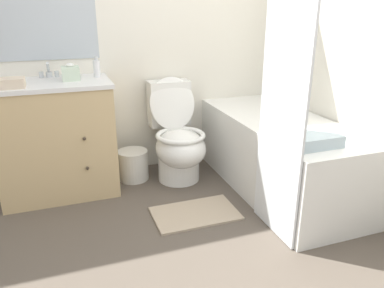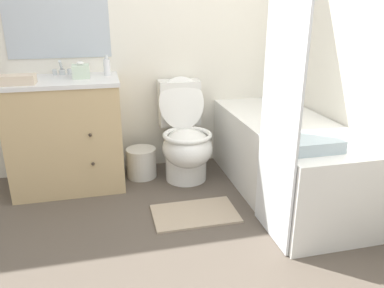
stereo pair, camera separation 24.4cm
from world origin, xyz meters
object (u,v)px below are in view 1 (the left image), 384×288
at_px(bath_towel_folded, 311,139).
at_px(bath_mat, 195,213).
at_px(sink_faucet, 49,73).
at_px(wastebasket, 133,165).
at_px(toilet, 177,141).
at_px(bathtub, 278,154).
at_px(soap_dispenser, 97,68).
at_px(vanity_cabinet, 57,138).
at_px(tissue_box, 71,73).
at_px(hand_towel_folded, 6,83).

relative_size(bath_towel_folded, bath_mat, 0.53).
relative_size(sink_faucet, wastebasket, 0.57).
distance_m(toilet, bath_towel_folded, 1.15).
height_order(bathtub, soap_dispenser, soap_dispenser).
relative_size(vanity_cabinet, bath_mat, 1.48).
bearing_deg(wastebasket, bath_towel_folded, -50.00).
distance_m(vanity_cabinet, bath_towel_folded, 1.82).
relative_size(sink_faucet, tissue_box, 1.01).
height_order(wastebasket, bath_towel_folded, bath_towel_folded).
xyz_separation_m(tissue_box, soap_dispenser, (0.19, 0.06, 0.02)).
bearing_deg(tissue_box, bath_towel_folded, -38.98).
bearing_deg(bath_mat, bath_towel_folded, -30.14).
xyz_separation_m(sink_faucet, wastebasket, (0.57, -0.15, -0.77)).
bearing_deg(bathtub, bath_mat, -166.76).
xyz_separation_m(sink_faucet, soap_dispenser, (0.34, -0.10, 0.03)).
bearing_deg(tissue_box, sink_faucet, 132.99).
distance_m(tissue_box, bath_towel_folded, 1.73).
height_order(sink_faucet, wastebasket, sink_faucet).
bearing_deg(hand_towel_folded, soap_dispenser, 20.75).
bearing_deg(tissue_box, vanity_cabinet, -175.12).
height_order(hand_towel_folded, bath_mat, hand_towel_folded).
xyz_separation_m(tissue_box, bath_towel_folded, (1.32, -1.07, -0.31)).
distance_m(bathtub, wastebasket, 1.18).
xyz_separation_m(vanity_cabinet, sink_faucet, (-0.00, 0.17, 0.46)).
distance_m(vanity_cabinet, toilet, 0.93).
distance_m(toilet, tissue_box, 0.97).
height_order(sink_faucet, soap_dispenser, soap_dispenser).
bearing_deg(tissue_box, bath_mat, -45.29).
bearing_deg(hand_towel_folded, bathtub, -11.11).
xyz_separation_m(tissue_box, hand_towel_folded, (-0.41, -0.17, -0.02)).
xyz_separation_m(wastebasket, bath_mat, (0.29, -0.72, -0.12)).
distance_m(wastebasket, bath_mat, 0.78).
height_order(bath_towel_folded, bath_mat, bath_towel_folded).
relative_size(bathtub, wastebasket, 6.28).
relative_size(toilet, bathtub, 0.53).
height_order(vanity_cabinet, wastebasket, vanity_cabinet).
bearing_deg(toilet, wastebasket, 163.93).
relative_size(bathtub, tissue_box, 11.11).
height_order(vanity_cabinet, bath_towel_folded, vanity_cabinet).
bearing_deg(bath_towel_folded, wastebasket, 130.00).
distance_m(soap_dispenser, bath_towel_folded, 1.63).
height_order(vanity_cabinet, sink_faucet, sink_faucet).
height_order(vanity_cabinet, tissue_box, tissue_box).
relative_size(bathtub, bath_towel_folded, 5.09).
distance_m(bath_towel_folded, bath_mat, 0.93).
xyz_separation_m(toilet, bath_towel_folded, (0.55, -0.98, 0.28)).
distance_m(vanity_cabinet, soap_dispenser, 0.60).
xyz_separation_m(vanity_cabinet, bath_mat, (0.85, -0.70, -0.43)).
bearing_deg(bath_mat, hand_towel_folded, 154.04).
height_order(sink_faucet, toilet, sink_faucet).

